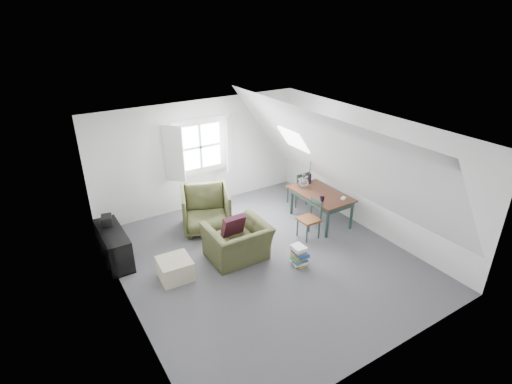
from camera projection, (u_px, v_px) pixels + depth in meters
floor at (265, 259)px, 7.52m from camera, size 5.50×5.50×0.00m
ceiling at (267, 131)px, 6.46m from camera, size 5.50×5.50×0.00m
wall_back at (200, 155)px, 9.10m from camera, size 5.00×0.00×5.00m
wall_front at (389, 285)px, 4.88m from camera, size 5.00×0.00×5.00m
wall_left at (122, 241)px, 5.79m from camera, size 0.00×5.50×5.50m
wall_right at (368, 172)px, 8.19m from camera, size 0.00×5.50×5.50m
slope_left at (180, 193)px, 6.02m from camera, size 3.19×5.50×4.48m
slope_right at (335, 156)px, 7.51m from camera, size 3.19×5.50×4.48m
dormer_window at (201, 147)px, 8.96m from camera, size 1.71×0.35×1.30m
skylight at (293, 139)px, 8.52m from camera, size 0.35×0.75×0.47m
armchair_near at (238, 258)px, 7.57m from camera, size 1.11×0.97×0.71m
armchair_far at (207, 228)px, 8.56m from camera, size 1.27×1.28×0.91m
throw_pillow at (233, 226)px, 7.42m from camera, size 0.43×0.26×0.45m
ottoman at (175, 269)px, 6.96m from camera, size 0.58×0.58×0.37m
dining_table at (321, 197)px, 8.62m from camera, size 0.81×1.35×0.68m
demijohn at (304, 182)px, 8.80m from camera, size 0.22×0.22×0.31m
vase_twigs at (310, 178)px, 8.99m from camera, size 0.08×0.08×0.59m
cup at (322, 201)px, 8.23m from camera, size 0.11×0.11×0.10m
paper_box at (343, 198)px, 8.32m from camera, size 0.13×0.11×0.04m
dining_chair_far at (298, 187)px, 9.43m from camera, size 0.40×0.40×0.85m
dining_chair_near at (310, 218)px, 8.09m from camera, size 0.39×0.39×0.82m
media_shelf at (114, 248)px, 7.37m from camera, size 0.41×1.23×0.63m
electronics_box at (107, 221)px, 7.41m from camera, size 0.23×0.29×0.20m
magazine_stack at (299, 255)px, 7.31m from camera, size 0.29×0.34×0.38m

